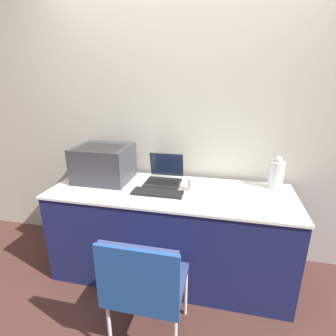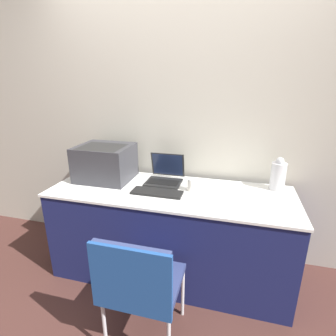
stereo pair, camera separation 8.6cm
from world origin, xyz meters
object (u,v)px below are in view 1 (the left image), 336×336
metal_pitcher (276,174)px  chair (144,283)px  printer (103,162)px  external_keyboard (158,193)px  laptop_left (164,176)px  coffee_cup (192,184)px

metal_pitcher → chair: 1.36m
chair → metal_pitcher: bearing=50.0°
printer → external_keyboard: bearing=-19.6°
external_keyboard → chair: 0.72m
external_keyboard → metal_pitcher: metal_pitcher is taller
laptop_left → chair: bearing=-84.0°
laptop_left → chair: 0.99m
metal_pitcher → printer: bearing=-174.3°
external_keyboard → coffee_cup: bearing=27.2°
laptop_left → external_keyboard: size_ratio=0.75×
printer → external_keyboard: (0.54, -0.19, -0.16)m
external_keyboard → coffee_cup: 0.29m
metal_pitcher → chair: metal_pitcher is taller
metal_pitcher → chair: bearing=-130.0°
printer → metal_pitcher: printer is taller
external_keyboard → chair: (0.09, -0.66, -0.28)m
external_keyboard → metal_pitcher: (0.93, 0.34, 0.11)m
coffee_cup → laptop_left: bearing=152.8°
coffee_cup → metal_pitcher: (0.67, 0.21, 0.07)m
printer → laptop_left: 0.55m
laptop_left → external_keyboard: 0.27m
metal_pitcher → chair: (-0.84, -1.00, -0.40)m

